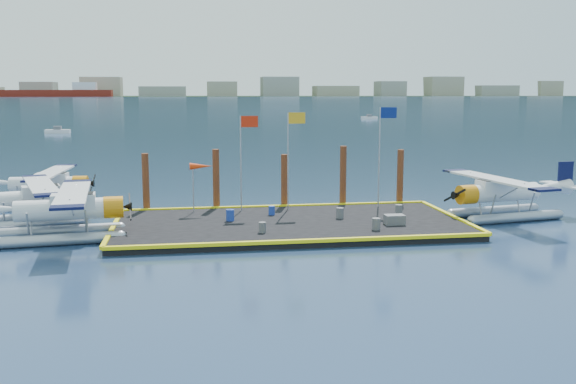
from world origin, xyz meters
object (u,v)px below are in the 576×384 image
piling_4 (400,179)px  seaplane_c (47,187)px  seaplane_d (500,195)px  drum_3 (262,227)px  drum_0 (230,215)px  flagpole_blue (382,142)px  seaplane_b (35,202)px  drum_5 (272,210)px  piling_3 (343,178)px  piling_0 (146,184)px  drum_1 (376,224)px  crate (394,220)px  seaplane_a (66,213)px  piling_1 (216,181)px  flagpole_red (244,148)px  drum_2 (340,213)px  flagpole_yellow (291,146)px  drum_4 (399,210)px  piling_2 (284,183)px  windsock (200,167)px

piling_4 → seaplane_c: bearing=170.3°
seaplane_d → drum_3: 15.67m
drum_0 → flagpole_blue: size_ratio=0.10×
seaplane_b → drum_5: 14.15m
seaplane_b → piling_3: bearing=79.2°
seaplane_b → drum_0: (11.44, -2.47, -0.69)m
piling_0 → drum_1: bearing=-33.1°
crate → piling_3: bearing=100.2°
seaplane_a → flagpole_blue: size_ratio=1.52×
drum_1 → piling_1: bearing=134.9°
crate → flagpole_blue: flagpole_blue is taller
piling_1 → flagpole_red: bearing=-43.2°
seaplane_a → piling_4: 21.82m
flagpole_red → piling_4: (10.79, 1.60, -2.40)m
seaplane_d → drum_2: 10.30m
drum_1 → drum_3: bearing=177.3°
drum_2 → flagpole_red: size_ratio=0.11×
seaplane_c → drum_3: seaplane_c is taller
crate → piling_3: 7.41m
seaplane_d → flagpole_yellow: (-12.69, 3.19, 3.01)m
piling_0 → piling_3: (13.00, 0.00, 0.15)m
flagpole_blue → piling_1: (-10.70, 1.60, -2.59)m
drum_0 → drum_4: size_ratio=1.07×
piling_2 → drum_4: bearing=-34.1°
drum_2 → flagpole_blue: bearing=42.9°
piling_3 → crate: bearing=-79.8°
flagpole_yellow → windsock: bearing=180.0°
drum_1 → piling_1: piling_1 is taller
crate → piling_2: piling_2 is taller
seaplane_a → drum_3: (10.38, -1.46, -0.84)m
flagpole_yellow → piling_2: bearing=97.2°
seaplane_b → drum_1: seaplane_b is taller
seaplane_b → piling_2: (15.36, 2.19, 0.47)m
drum_0 → piling_0: piling_0 is taller
drum_1 → piling_0: piling_0 is taller
seaplane_d → drum_1: 9.76m
drum_4 → crate: bearing=-113.3°
flagpole_red → windsock: bearing=180.0°
piling_1 → piling_2: bearing=0.0°
seaplane_c → drum_4: size_ratio=14.65×
seaplane_d → flagpole_red: bearing=69.0°
drum_3 → drum_1: bearing=-2.7°
piling_2 → flagpole_red: bearing=-150.2°
seaplane_b → drum_2: seaplane_b is taller
drum_0 → piling_4: 12.86m
drum_2 → flagpole_blue: (3.57, 3.32, 3.97)m
drum_0 → drum_2: (6.55, -0.26, -0.02)m
seaplane_d → flagpole_blue: size_ratio=1.51×
drum_3 → windsock: (-3.12, 6.46, 2.55)m
drum_0 → flagpole_yellow: flagpole_yellow is taller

